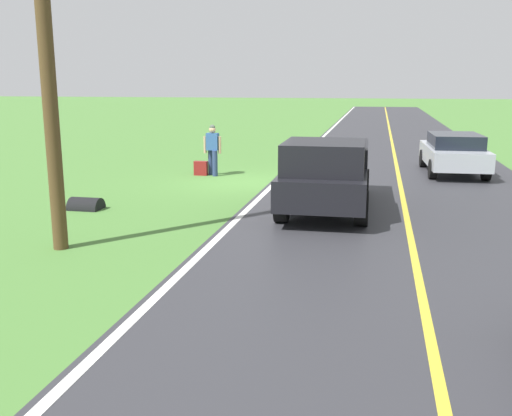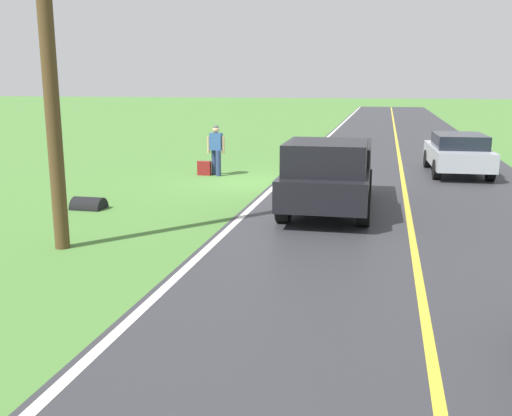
# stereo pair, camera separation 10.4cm
# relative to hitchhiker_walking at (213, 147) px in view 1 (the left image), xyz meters

# --- Properties ---
(ground_plane) EXTENTS (200.00, 200.00, 0.00)m
(ground_plane) POSITION_rel_hitchhiker_walking_xyz_m (-1.50, 1.23, -0.98)
(ground_plane) COLOR #4C7F38
(road_surface) EXTENTS (8.18, 120.00, 0.00)m
(road_surface) POSITION_rel_hitchhiker_walking_xyz_m (-6.29, 1.23, -0.98)
(road_surface) COLOR #333338
(road_surface) RESTS_ON ground
(lane_edge_line) EXTENTS (0.16, 117.60, 0.00)m
(lane_edge_line) POSITION_rel_hitchhiker_walking_xyz_m (-2.37, 1.23, -0.98)
(lane_edge_line) COLOR silver
(lane_edge_line) RESTS_ON ground
(lane_centre_line) EXTENTS (0.14, 117.60, 0.00)m
(lane_centre_line) POSITION_rel_hitchhiker_walking_xyz_m (-6.29, 1.23, -0.98)
(lane_centre_line) COLOR gold
(lane_centre_line) RESTS_ON ground
(hitchhiker_walking) EXTENTS (0.62, 0.51, 1.75)m
(hitchhiker_walking) POSITION_rel_hitchhiker_walking_xyz_m (0.00, 0.00, 0.00)
(hitchhiker_walking) COLOR navy
(hitchhiker_walking) RESTS_ON ground
(suitcase_carried) EXTENTS (0.46, 0.20, 0.49)m
(suitcase_carried) POSITION_rel_hitchhiker_walking_xyz_m (0.42, 0.08, -0.74)
(suitcase_carried) COLOR maroon
(suitcase_carried) RESTS_ON ground
(pickup_truck_passing) EXTENTS (2.16, 5.43, 1.82)m
(pickup_truck_passing) POSITION_rel_hitchhiker_walking_xyz_m (-4.32, 4.76, -0.01)
(pickup_truck_passing) COLOR black
(pickup_truck_passing) RESTS_ON ground
(sedan_near_oncoming) EXTENTS (2.06, 4.47, 1.41)m
(sedan_near_oncoming) POSITION_rel_hitchhiker_walking_xyz_m (-8.15, -2.14, -0.23)
(sedan_near_oncoming) COLOR #B2B7C1
(sedan_near_oncoming) RESTS_ON ground
(utility_pole_roadside) EXTENTS (0.28, 0.28, 8.83)m
(utility_pole_roadside) POSITION_rel_hitchhiker_walking_xyz_m (0.40, 9.21, 3.43)
(utility_pole_roadside) COLOR brown
(utility_pole_roadside) RESTS_ON ground
(drainage_culvert) EXTENTS (0.80, 0.60, 0.60)m
(drainage_culvert) POSITION_rel_hitchhiker_walking_xyz_m (1.66, 5.88, -0.98)
(drainage_culvert) COLOR black
(drainage_culvert) RESTS_ON ground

